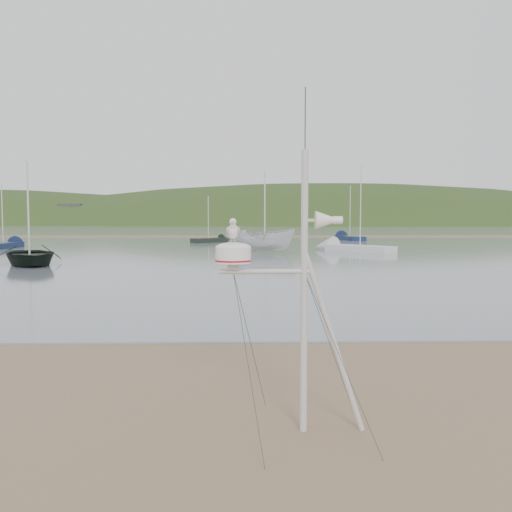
{
  "coord_description": "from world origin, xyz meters",
  "views": [
    {
      "loc": [
        1.89,
        -7.43,
        2.68
      ],
      "look_at": [
        2.09,
        1.0,
        2.09
      ],
      "focal_mm": 38.0,
      "sensor_mm": 36.0,
      "label": 1
    }
  ],
  "objects_px": {
    "boat_dark": "(28,216)",
    "sailboat_blue_near": "(12,245)",
    "mast_rig": "(300,351)",
    "sailboat_blue_far": "(343,237)",
    "sailboat_dark_mid": "(217,240)",
    "boat_white": "(265,221)",
    "sailboat_white_near": "(340,247)"
  },
  "relations": [
    {
      "from": "sailboat_white_near",
      "to": "sailboat_dark_mid",
      "type": "bearing_deg",
      "value": 124.14
    },
    {
      "from": "boat_dark",
      "to": "sailboat_blue_far",
      "type": "xyz_separation_m",
      "value": [
        24.46,
        36.02,
        -2.5
      ]
    },
    {
      "from": "boat_white",
      "to": "mast_rig",
      "type": "bearing_deg",
      "value": -161.37
    },
    {
      "from": "mast_rig",
      "to": "sailboat_white_near",
      "type": "xyz_separation_m",
      "value": [
        7.16,
        37.27,
        -0.73
      ]
    },
    {
      "from": "boat_white",
      "to": "boat_dark",
      "type": "bearing_deg",
      "value": 148.46
    },
    {
      "from": "mast_rig",
      "to": "sailboat_white_near",
      "type": "relative_size",
      "value": 0.58
    },
    {
      "from": "boat_white",
      "to": "sailboat_dark_mid",
      "type": "xyz_separation_m",
      "value": [
        -4.56,
        18.26,
        -2.16
      ]
    },
    {
      "from": "boat_dark",
      "to": "boat_white",
      "type": "xyz_separation_m",
      "value": [
        13.71,
        10.81,
        -0.34
      ]
    },
    {
      "from": "mast_rig",
      "to": "boat_dark",
      "type": "relative_size",
      "value": 0.77
    },
    {
      "from": "boat_white",
      "to": "sailboat_blue_far",
      "type": "xyz_separation_m",
      "value": [
        10.76,
        25.21,
        -2.16
      ]
    },
    {
      "from": "sailboat_dark_mid",
      "to": "sailboat_white_near",
      "type": "distance_m",
      "value": 19.2
    },
    {
      "from": "boat_dark",
      "to": "sailboat_blue_near",
      "type": "height_order",
      "value": "sailboat_blue_near"
    },
    {
      "from": "boat_dark",
      "to": "sailboat_blue_far",
      "type": "relative_size",
      "value": 0.74
    },
    {
      "from": "sailboat_dark_mid",
      "to": "sailboat_blue_near",
      "type": "bearing_deg",
      "value": -150.35
    },
    {
      "from": "boat_white",
      "to": "sailboat_blue_near",
      "type": "height_order",
      "value": "sailboat_blue_near"
    },
    {
      "from": "sailboat_blue_far",
      "to": "sailboat_white_near",
      "type": "distance_m",
      "value": 23.29
    },
    {
      "from": "boat_dark",
      "to": "sailboat_white_near",
      "type": "bearing_deg",
      "value": 6.5
    },
    {
      "from": "sailboat_dark_mid",
      "to": "sailboat_blue_far",
      "type": "relative_size",
      "value": 0.73
    },
    {
      "from": "mast_rig",
      "to": "sailboat_dark_mid",
      "type": "bearing_deg",
      "value": 93.89
    },
    {
      "from": "boat_dark",
      "to": "sailboat_blue_near",
      "type": "bearing_deg",
      "value": 88.45
    },
    {
      "from": "sailboat_dark_mid",
      "to": "sailboat_white_near",
      "type": "xyz_separation_m",
      "value": [
        10.78,
        -15.89,
        -0.0
      ]
    },
    {
      "from": "sailboat_blue_near",
      "to": "sailboat_dark_mid",
      "type": "bearing_deg",
      "value": 29.65
    },
    {
      "from": "boat_dark",
      "to": "sailboat_blue_far",
      "type": "bearing_deg",
      "value": 28.84
    },
    {
      "from": "boat_white",
      "to": "sailboat_dark_mid",
      "type": "relative_size",
      "value": 0.9
    },
    {
      "from": "mast_rig",
      "to": "boat_white",
      "type": "bearing_deg",
      "value": 88.44
    },
    {
      "from": "boat_white",
      "to": "sailboat_blue_near",
      "type": "xyz_separation_m",
      "value": [
        -22.63,
        7.97,
        -2.16
      ]
    },
    {
      "from": "sailboat_blue_far",
      "to": "sailboat_white_near",
      "type": "relative_size",
      "value": 1.01
    },
    {
      "from": "boat_dark",
      "to": "sailboat_white_near",
      "type": "distance_m",
      "value": 24.01
    },
    {
      "from": "mast_rig",
      "to": "boat_dark",
      "type": "xyz_separation_m",
      "value": [
        -12.75,
        24.09,
        1.77
      ]
    },
    {
      "from": "mast_rig",
      "to": "sailboat_blue_near",
      "type": "height_order",
      "value": "sailboat_blue_near"
    },
    {
      "from": "sailboat_dark_mid",
      "to": "sailboat_white_near",
      "type": "bearing_deg",
      "value": -55.86
    },
    {
      "from": "sailboat_blue_far",
      "to": "sailboat_blue_near",
      "type": "relative_size",
      "value": 1.16
    }
  ]
}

